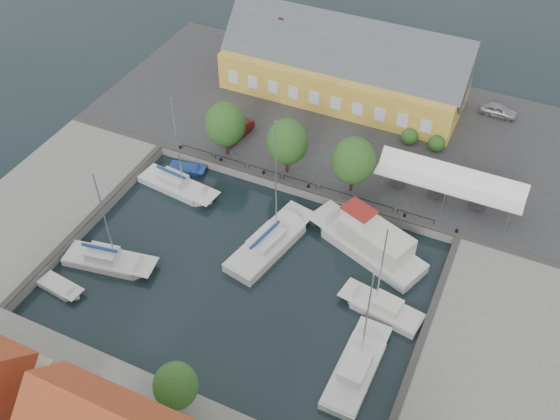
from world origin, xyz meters
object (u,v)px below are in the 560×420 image
at_px(tent_canopy, 450,180).
at_px(center_sailboat, 269,244).
at_px(east_boat_c, 356,370).
at_px(trawler, 370,243).
at_px(warehouse, 340,66).
at_px(launch_nw, 187,170).
at_px(launch_sw, 61,288).
at_px(east_boat_b, 383,310).
at_px(west_boat_d, 108,261).
at_px(car_red, 237,131).
at_px(car_silver, 499,110).
at_px(west_boat_a, 177,186).

relative_size(tent_canopy, center_sailboat, 0.98).
bearing_deg(tent_canopy, east_boat_c, -94.35).
bearing_deg(trawler, center_sailboat, -158.22).
height_order(tent_canopy, trawler, trawler).
height_order(warehouse, launch_nw, warehouse).
height_order(tent_canopy, launch_sw, tent_canopy).
relative_size(tent_canopy, trawler, 1.13).
distance_m(east_boat_b, launch_nw, 26.27).
bearing_deg(west_boat_d, car_red, 83.44).
bearing_deg(car_silver, trawler, 167.43).
bearing_deg(warehouse, east_boat_b, -62.21).
bearing_deg(tent_canopy, launch_nw, -167.66).
xyz_separation_m(car_silver, center_sailboat, (-15.35, -28.85, -1.36)).
distance_m(east_boat_c, launch_nw, 29.07).
bearing_deg(east_boat_c, car_red, 134.90).
bearing_deg(east_boat_b, car_red, 144.84).
height_order(tent_canopy, car_silver, tent_canopy).
xyz_separation_m(tent_canopy, launch_sw, (-27.88, -24.24, -3.59)).
height_order(car_red, launch_nw, car_red).
bearing_deg(east_boat_b, car_silver, 83.81).
distance_m(warehouse, east_boat_b, 32.57).
relative_size(center_sailboat, east_boat_c, 1.26).
distance_m(west_boat_d, launch_nw, 14.31).
relative_size(car_red, trawler, 0.37).
bearing_deg(west_boat_d, trawler, 28.64).
relative_size(warehouse, west_boat_d, 2.48).
bearing_deg(east_boat_b, west_boat_a, 165.80).
bearing_deg(east_boat_b, launch_nw, 160.01).
bearing_deg(west_boat_d, east_boat_c, -2.74).
bearing_deg(east_boat_b, center_sailboat, 167.24).
bearing_deg(west_boat_a, car_silver, 42.78).
height_order(center_sailboat, east_boat_c, center_sailboat).
xyz_separation_m(trawler, west_boat_a, (-20.74, -0.03, -0.75)).
bearing_deg(launch_nw, west_boat_a, -78.15).
bearing_deg(east_boat_b, west_boat_d, -167.66).
height_order(car_red, east_boat_b, east_boat_b).
bearing_deg(launch_sw, launch_nw, 84.89).
relative_size(center_sailboat, east_boat_b, 1.41).
xyz_separation_m(center_sailboat, trawler, (8.58, 3.43, 0.65)).
xyz_separation_m(west_boat_a, launch_sw, (-2.26, -15.61, -0.18)).
relative_size(warehouse, launch_sw, 6.36).
distance_m(trawler, west_boat_d, 23.90).
bearing_deg(trawler, west_boat_a, -179.91).
xyz_separation_m(tent_canopy, west_boat_d, (-25.85, -20.04, -3.41)).
relative_size(center_sailboat, launch_nw, 3.41).
bearing_deg(warehouse, launch_nw, -116.17).
bearing_deg(car_red, west_boat_d, -88.24).
xyz_separation_m(car_silver, launch_sw, (-29.77, -41.07, -1.63)).
height_order(center_sailboat, trawler, center_sailboat).
bearing_deg(car_silver, west_boat_d, 145.40).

